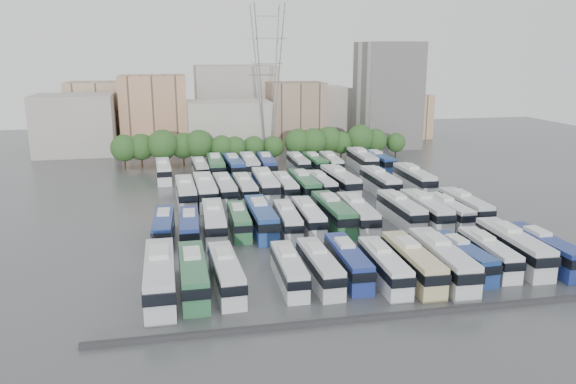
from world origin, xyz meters
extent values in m
plane|color=#424447|center=(0.00, 0.00, 0.00)|extent=(220.00, 220.00, 0.00)
cube|color=#2D2D30|center=(0.00, -33.00, 0.25)|extent=(56.00, 0.50, 0.50)
cylinder|color=black|center=(-29.67, 42.02, 1.16)|extent=(0.36, 0.36, 2.32)
sphere|color=#234C1E|center=(-29.67, 42.02, 4.32)|extent=(5.58, 5.58, 5.58)
cylinder|color=black|center=(-26.28, 42.75, 1.16)|extent=(0.36, 0.36, 2.32)
sphere|color=#234C1E|center=(-26.28, 42.75, 4.31)|extent=(5.56, 5.56, 5.56)
cylinder|color=black|center=(-21.77, 41.25, 1.31)|extent=(0.36, 0.36, 2.63)
sphere|color=#234C1E|center=(-21.77, 41.25, 4.88)|extent=(6.31, 6.31, 6.31)
cylinder|color=black|center=(-17.61, 42.83, 1.15)|extent=(0.36, 0.36, 2.30)
sphere|color=#234C1E|center=(-17.61, 42.83, 4.27)|extent=(5.52, 5.52, 5.52)
cylinder|color=black|center=(-14.28, 41.82, 1.26)|extent=(0.36, 0.36, 2.52)
sphere|color=#234C1E|center=(-14.28, 41.82, 4.68)|extent=(6.05, 6.05, 6.05)
cylinder|color=black|center=(-9.53, 41.32, 1.06)|extent=(0.36, 0.36, 2.12)
sphere|color=#234C1E|center=(-9.53, 41.32, 3.93)|extent=(5.08, 5.08, 5.08)
cylinder|color=black|center=(-6.67, 41.60, 1.00)|extent=(0.36, 0.36, 2.00)
sphere|color=#234C1E|center=(-6.67, 41.60, 3.72)|extent=(4.80, 4.80, 4.80)
cylinder|color=black|center=(-2.47, 42.19, 0.98)|extent=(0.36, 0.36, 1.95)
sphere|color=#234C1E|center=(-2.47, 42.19, 3.62)|extent=(4.68, 4.68, 4.68)
cylinder|color=black|center=(1.81, 41.90, 0.96)|extent=(0.36, 0.36, 1.91)
sphere|color=#234C1E|center=(1.81, 41.90, 3.55)|extent=(4.59, 4.59, 4.59)
cylinder|color=black|center=(7.16, 41.74, 1.20)|extent=(0.36, 0.36, 2.40)
sphere|color=#234C1E|center=(7.16, 41.74, 4.45)|extent=(5.76, 5.76, 5.76)
cylinder|color=black|center=(10.55, 41.17, 1.22)|extent=(0.36, 0.36, 2.44)
sphere|color=#234C1E|center=(10.55, 41.17, 4.52)|extent=(5.85, 5.85, 5.85)
cylinder|color=black|center=(14.52, 42.82, 1.23)|extent=(0.36, 0.36, 2.46)
sphere|color=#234C1E|center=(14.52, 42.82, 4.57)|extent=(5.90, 5.90, 5.90)
cylinder|color=black|center=(17.37, 42.52, 1.04)|extent=(0.36, 0.36, 2.07)
sphere|color=#234C1E|center=(17.37, 42.52, 3.85)|extent=(4.98, 4.98, 4.98)
cylinder|color=black|center=(21.86, 42.59, 1.27)|extent=(0.36, 0.36, 2.54)
sphere|color=#234C1E|center=(21.86, 42.59, 4.72)|extent=(6.10, 6.10, 6.10)
cylinder|color=black|center=(25.60, 42.84, 1.09)|extent=(0.36, 0.36, 2.19)
sphere|color=#234C1E|center=(25.60, 42.84, 4.07)|extent=(5.26, 5.26, 5.26)
cylinder|color=black|center=(30.51, 42.75, 0.92)|extent=(0.36, 0.36, 1.83)
sphere|color=#234C1E|center=(30.51, 42.75, 3.40)|extent=(4.40, 4.40, 4.40)
cube|color=#9E998E|center=(-42.00, 62.00, 7.00)|extent=(18.00, 14.00, 14.00)
cube|color=tan|center=(-24.00, 68.00, 9.00)|extent=(16.00, 12.00, 18.00)
cube|color=#ADA89E|center=(-6.00, 60.00, 6.00)|extent=(20.00, 14.00, 12.00)
cube|color=gray|center=(12.00, 66.00, 8.00)|extent=(14.00, 12.00, 16.00)
cube|color=gray|center=(-2.00, 80.00, 10.00)|extent=(22.00, 16.00, 20.00)
cube|color=tan|center=(-38.00, 78.00, 8.00)|extent=(16.00, 14.00, 16.00)
cube|color=#A39E93|center=(20.00, 78.00, 7.00)|extent=(18.00, 14.00, 14.00)
cube|color=tan|center=(44.00, 72.00, 6.00)|extent=(14.00, 12.00, 12.00)
cube|color=gray|center=(-14.00, 74.00, 5.00)|extent=(12.00, 10.00, 10.00)
cube|color=silver|center=(34.00, 58.00, 13.00)|extent=(14.00, 14.00, 26.00)
cylinder|color=slate|center=(0.00, 48.00, 17.00)|extent=(2.90, 2.91, 33.83)
cylinder|color=slate|center=(0.00, 52.00, 17.00)|extent=(2.90, 2.91, 33.83)
cylinder|color=slate|center=(4.00, 48.00, 17.00)|extent=(2.90, 2.91, 33.83)
cylinder|color=slate|center=(4.00, 52.00, 17.00)|extent=(2.90, 2.91, 33.83)
cube|color=slate|center=(2.00, 50.00, 31.28)|extent=(4.50, 0.30, 0.30)
cube|color=slate|center=(2.00, 50.00, 26.52)|extent=(9.00, 0.30, 0.30)
cube|color=slate|center=(2.00, 50.00, 21.08)|extent=(7.00, 0.30, 0.30)
cube|color=silver|center=(-21.52, -23.64, 1.90)|extent=(3.01, 13.44, 3.80)
cube|color=black|center=(-21.51, -23.81, 2.63)|extent=(3.14, 13.64, 1.12)
cube|color=silver|center=(-21.54, -21.96, 4.05)|extent=(1.94, 3.60, 0.49)
cube|color=#2D6B44|center=(-18.23, -23.35, 1.71)|extent=(2.67, 12.07, 3.41)
cube|color=black|center=(-18.23, -23.50, 2.36)|extent=(2.79, 12.25, 1.00)
cube|color=silver|center=(-18.25, -21.84, 3.63)|extent=(1.74, 3.23, 0.44)
cube|color=silver|center=(-14.91, -23.35, 1.62)|extent=(2.90, 11.51, 3.24)
cube|color=black|center=(-14.91, -23.50, 2.24)|extent=(3.03, 11.69, 0.95)
cube|color=silver|center=(-14.97, -21.93, 3.45)|extent=(1.74, 3.11, 0.42)
cube|color=silver|center=(-8.32, -23.41, 1.50)|extent=(2.45, 10.65, 3.01)
cube|color=black|center=(-8.33, -23.54, 2.08)|extent=(2.56, 10.81, 0.88)
cube|color=silver|center=(-8.30, -22.08, 3.20)|extent=(1.56, 2.86, 0.39)
cube|color=silver|center=(-5.03, -23.49, 1.57)|extent=(2.56, 11.15, 3.15)
cube|color=black|center=(-5.03, -23.63, 2.18)|extent=(2.68, 11.32, 0.93)
cube|color=silver|center=(-5.06, -22.10, 3.35)|extent=(1.63, 2.99, 0.41)
cube|color=navy|center=(-1.67, -22.73, 1.60)|extent=(2.64, 11.35, 3.20)
cube|color=black|center=(-1.67, -22.88, 2.21)|extent=(2.76, 11.52, 0.94)
cube|color=silver|center=(-1.64, -21.32, 3.41)|extent=(1.66, 3.05, 0.41)
cube|color=silver|center=(1.69, -24.74, 1.59)|extent=(2.72, 11.28, 3.18)
cube|color=black|center=(1.68, -24.88, 2.20)|extent=(2.84, 11.45, 0.93)
cube|color=silver|center=(1.73, -23.34, 3.38)|extent=(1.68, 3.04, 0.41)
cube|color=#CDC08D|center=(4.88, -24.76, 1.73)|extent=(2.87, 12.28, 3.46)
cube|color=black|center=(4.88, -24.91, 2.39)|extent=(3.00, 12.47, 1.02)
cube|color=silver|center=(4.92, -23.23, 3.69)|extent=(1.81, 3.30, 0.45)
cube|color=silver|center=(8.15, -25.08, 1.83)|extent=(3.31, 13.05, 3.67)
cube|color=black|center=(8.14, -25.24, 2.54)|extent=(3.45, 13.25, 1.08)
cube|color=silver|center=(8.22, -23.46, 3.91)|extent=(1.98, 3.53, 0.47)
cube|color=navy|center=(11.35, -23.68, 1.53)|extent=(2.82, 10.89, 3.06)
cube|color=black|center=(11.36, -23.81, 2.11)|extent=(2.94, 11.06, 0.90)
cube|color=silver|center=(11.29, -22.33, 3.25)|extent=(1.67, 2.95, 0.40)
cube|color=silver|center=(14.76, -23.23, 1.54)|extent=(2.83, 11.00, 3.09)
cube|color=black|center=(14.75, -23.37, 2.13)|extent=(2.95, 11.17, 0.91)
cube|color=silver|center=(14.82, -21.87, 3.29)|extent=(1.68, 2.98, 0.40)
cube|color=silver|center=(18.20, -22.71, 1.81)|extent=(3.20, 12.89, 3.63)
cube|color=black|center=(18.20, -22.86, 2.51)|extent=(3.33, 13.08, 1.07)
cube|color=silver|center=(18.26, -21.11, 3.86)|extent=(1.94, 3.48, 0.47)
cube|color=navy|center=(21.39, -23.91, 1.68)|extent=(2.67, 11.87, 3.35)
cube|color=black|center=(21.39, -24.06, 2.32)|extent=(2.79, 12.05, 0.99)
cube|color=silver|center=(21.37, -22.43, 3.57)|extent=(1.72, 3.18, 0.43)
cube|color=navy|center=(-21.33, -6.12, 1.58)|extent=(2.84, 11.22, 3.15)
cube|color=black|center=(-21.33, -6.26, 2.18)|extent=(2.96, 11.39, 0.93)
cube|color=silver|center=(-21.27, -4.73, 3.36)|extent=(1.70, 3.03, 0.41)
cube|color=navy|center=(-18.05, -6.79, 1.54)|extent=(2.66, 10.93, 3.08)
cube|color=black|center=(-18.05, -6.92, 2.13)|extent=(2.77, 11.10, 0.91)
cube|color=silver|center=(-18.00, -5.43, 3.28)|extent=(1.63, 2.95, 0.40)
cube|color=silver|center=(-14.80, -5.66, 1.76)|extent=(2.96, 12.51, 3.53)
cube|color=black|center=(-14.81, -5.81, 2.44)|extent=(3.09, 12.70, 1.04)
cube|color=silver|center=(-14.76, -4.10, 3.76)|extent=(1.85, 3.36, 0.46)
cube|color=#2F6E42|center=(-11.38, -5.00, 1.52)|extent=(2.43, 10.73, 3.03)
cube|color=black|center=(-11.38, -5.14, 2.09)|extent=(2.54, 10.89, 0.89)
cube|color=silver|center=(-11.36, -3.67, 3.23)|extent=(1.56, 2.87, 0.39)
cube|color=navy|center=(-8.46, -5.44, 1.80)|extent=(2.82, 12.76, 3.61)
cube|color=black|center=(-8.46, -5.60, 2.49)|extent=(2.95, 12.96, 1.06)
cube|color=silver|center=(-8.47, -3.85, 3.84)|extent=(1.84, 3.41, 0.47)
cube|color=silver|center=(-5.02, -6.44, 1.59)|extent=(2.90, 11.35, 3.19)
cube|color=black|center=(-5.03, -6.58, 2.20)|extent=(3.02, 11.53, 0.94)
cube|color=silver|center=(-4.96, -5.03, 3.40)|extent=(1.73, 3.07, 0.41)
cube|color=silver|center=(-1.89, -5.65, 1.63)|extent=(2.69, 11.54, 3.26)
cube|color=black|center=(-1.89, -5.79, 2.25)|extent=(2.81, 11.72, 0.96)
cube|color=silver|center=(-1.86, -4.21, 3.47)|extent=(1.69, 3.10, 0.42)
cube|color=#2B653E|center=(1.69, -5.32, 1.83)|extent=(3.04, 13.00, 3.67)
cube|color=black|center=(1.70, -5.48, 2.53)|extent=(3.18, 13.19, 1.08)
cube|color=silver|center=(1.65, -3.71, 3.90)|extent=(1.91, 3.49, 0.47)
cube|color=silver|center=(4.89, -6.27, 1.79)|extent=(3.19, 12.77, 3.59)
cube|color=black|center=(4.88, -6.43, 2.48)|extent=(3.32, 12.96, 1.06)
cube|color=silver|center=(4.95, -4.69, 3.82)|extent=(1.93, 3.45, 0.46)
cube|color=silver|center=(11.66, -5.40, 1.73)|extent=(2.66, 12.21, 3.46)
cube|color=black|center=(11.66, -5.55, 2.39)|extent=(2.79, 12.39, 1.02)
cube|color=silver|center=(11.65, -3.88, 3.68)|extent=(1.75, 3.26, 0.45)
cube|color=silver|center=(14.99, -6.38, 1.79)|extent=(2.87, 12.67, 3.58)
cube|color=black|center=(14.99, -6.54, 2.47)|extent=(3.00, 12.87, 1.05)
cube|color=silver|center=(15.02, -4.80, 3.81)|extent=(1.84, 3.40, 0.46)
cube|color=silver|center=(18.33, -6.70, 1.58)|extent=(2.55, 11.17, 3.15)
cube|color=black|center=(18.34, -6.84, 2.18)|extent=(2.67, 11.33, 0.93)
cube|color=silver|center=(18.31, -5.31, 3.36)|extent=(1.63, 2.99, 0.41)
cube|color=silver|center=(21.63, -5.41, 1.68)|extent=(2.59, 11.88, 3.36)
cube|color=black|center=(21.62, -5.56, 2.32)|extent=(2.71, 12.06, 0.99)
cube|color=silver|center=(21.63, -3.93, 3.58)|extent=(1.70, 3.17, 0.43)
cube|color=silver|center=(-18.03, 10.85, 1.78)|extent=(3.10, 12.66, 3.56)
cube|color=black|center=(-18.02, 10.69, 2.46)|extent=(3.23, 12.86, 1.05)
cube|color=silver|center=(-18.08, 12.42, 3.80)|extent=(1.90, 3.41, 0.46)
cube|color=silver|center=(-14.95, 11.00, 1.90)|extent=(3.20, 13.48, 3.80)
cube|color=black|center=(-14.95, 10.83, 2.63)|extent=(3.34, 13.68, 1.12)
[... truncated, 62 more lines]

